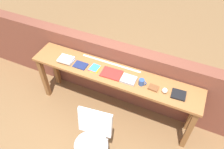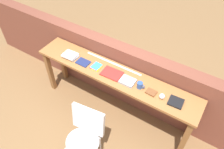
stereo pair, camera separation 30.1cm
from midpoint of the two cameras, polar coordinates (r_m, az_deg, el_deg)
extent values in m
plane|color=brown|center=(3.59, 0.27, -12.67)|extent=(40.00, 40.00, 0.00)
cube|color=brown|center=(3.51, 5.87, -0.27)|extent=(6.00, 0.20, 1.10)
cube|color=#996033|center=(3.07, 3.30, -0.10)|extent=(2.50, 0.44, 0.04)
cube|color=brown|center=(3.84, -13.76, 0.68)|extent=(0.07, 0.07, 0.84)
cube|color=brown|center=(3.17, 21.10, -15.85)|extent=(0.07, 0.07, 0.84)
cube|color=brown|center=(4.00, -10.73, 3.43)|extent=(0.07, 0.07, 0.84)
cube|color=brown|center=(3.35, 22.70, -11.55)|extent=(0.07, 0.07, 0.84)
ellipsoid|color=silver|center=(2.94, -4.68, -17.27)|extent=(0.49, 0.47, 0.08)
cube|color=silver|center=(2.81, -3.10, -11.94)|extent=(0.45, 0.16, 0.40)
cylinder|color=#B2B2B7|center=(3.26, -5.71, -15.87)|extent=(0.02, 0.02, 0.41)
cylinder|color=#B2B2B7|center=(3.18, -0.24, -18.16)|extent=(0.02, 0.02, 0.41)
cube|color=#9E9EA3|center=(3.34, -8.14, 4.65)|extent=(0.22, 0.15, 0.02)
cube|color=white|center=(3.31, -8.36, 4.93)|extent=(0.22, 0.18, 0.03)
cube|color=navy|center=(3.22, -4.89, 3.06)|extent=(0.20, 0.15, 0.01)
cube|color=yellow|center=(3.13, -1.27, 1.70)|extent=(0.12, 0.15, 0.00)
cube|color=orange|center=(3.13, -1.20, 1.75)|extent=(0.12, 0.14, 0.00)
cube|color=#E5334C|center=(3.14, -1.58, 1.99)|extent=(0.13, 0.15, 0.00)
cube|color=#3399D8|center=(3.15, -1.39, 2.13)|extent=(0.13, 0.15, 0.00)
cube|color=red|center=(3.04, 2.78, 0.13)|extent=(0.29, 0.22, 0.02)
cube|color=#9E9EA3|center=(2.95, 7.03, -1.87)|extent=(0.20, 0.17, 0.03)
cylinder|color=#2D4C8C|center=(2.89, 10.24, -2.91)|extent=(0.08, 0.08, 0.09)
torus|color=#2D4C8C|center=(2.88, 11.03, -3.26)|extent=(0.06, 0.01, 0.06)
cube|color=brown|center=(2.88, 13.16, -4.69)|extent=(0.14, 0.11, 0.02)
sphere|color=silver|center=(2.84, 15.94, -5.66)|extent=(0.07, 0.07, 0.07)
cube|color=black|center=(2.87, 19.28, -6.98)|extent=(0.19, 0.17, 0.03)
cube|color=silver|center=(3.20, 3.02, 2.82)|extent=(0.92, 0.03, 0.00)
camera|label=1|loc=(0.15, -87.13, 2.93)|focal=35.00mm
camera|label=2|loc=(0.15, 92.87, -2.93)|focal=35.00mm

